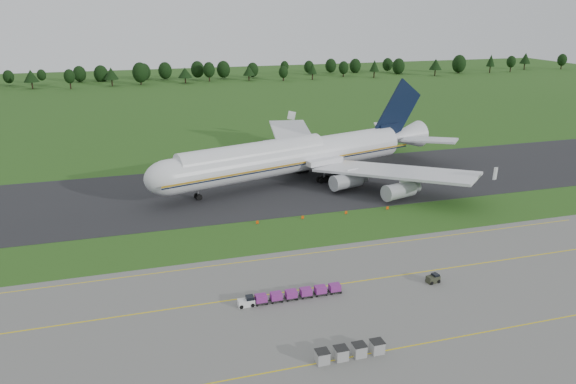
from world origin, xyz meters
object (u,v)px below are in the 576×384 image
object	(u,v)px
aircraft	(296,155)
baggage_train	(289,295)
utility_cart	(433,279)
edge_markers	(325,215)
uld_row	(350,352)

from	to	relation	value
aircraft	baggage_train	world-z (taller)	aircraft
utility_cart	edge_markers	bearing A→B (deg)	100.58
utility_cart	edge_markers	xyz separation A→B (m)	(-5.97, 31.96, -0.32)
aircraft	utility_cart	distance (m)	57.44
baggage_train	aircraft	bearing A→B (deg)	71.37
uld_row	edge_markers	distance (m)	48.34
utility_cart	uld_row	xyz separation A→B (m)	(-19.91, -14.32, 0.27)
aircraft	uld_row	distance (m)	73.26
aircraft	edge_markers	xyz separation A→B (m)	(-1.87, -25.04, -6.16)
utility_cart	edge_markers	size ratio (longest dim) A/B	0.07
aircraft	uld_row	bearing A→B (deg)	-102.50
uld_row	edge_markers	xyz separation A→B (m)	(13.94, 46.28, -0.58)
aircraft	utility_cart	size ratio (longest dim) A/B	37.57
edge_markers	aircraft	bearing A→B (deg)	85.74
uld_row	aircraft	bearing A→B (deg)	77.50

